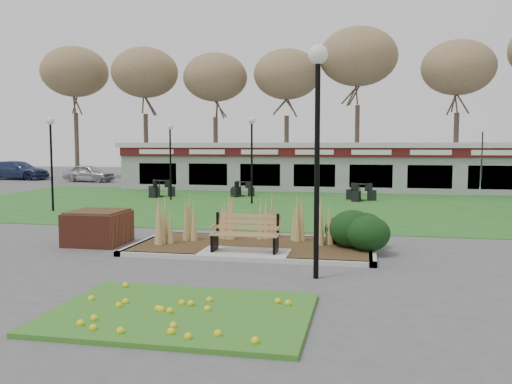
% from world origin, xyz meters
% --- Properties ---
extents(ground, '(100.00, 100.00, 0.00)m').
position_xyz_m(ground, '(0.00, 0.00, 0.00)').
color(ground, '#515154').
rests_on(ground, ground).
extents(lawn, '(34.00, 16.00, 0.02)m').
position_xyz_m(lawn, '(0.00, 12.00, 0.01)').
color(lawn, '#21601E').
rests_on(lawn, ground).
extents(flower_bed, '(4.20, 3.00, 0.16)m').
position_xyz_m(flower_bed, '(0.00, -4.60, 0.07)').
color(flower_bed, '#2F7120').
rests_on(flower_bed, ground).
extents(planting_bed, '(6.75, 3.40, 1.27)m').
position_xyz_m(planting_bed, '(1.27, 1.35, 0.37)').
color(planting_bed, '#382516').
rests_on(planting_bed, ground).
extents(park_bench, '(1.70, 0.66, 0.93)m').
position_xyz_m(park_bench, '(0.00, 0.25, 0.59)').
color(park_bench, '#AE734E').
rests_on(park_bench, ground).
extents(brick_planter, '(1.50, 1.50, 0.95)m').
position_xyz_m(brick_planter, '(-4.40, 1.00, 0.48)').
color(brick_planter, brown).
rests_on(brick_planter, ground).
extents(food_pavilion, '(24.60, 3.40, 2.90)m').
position_xyz_m(food_pavilion, '(0.00, 19.96, 1.48)').
color(food_pavilion, gray).
rests_on(food_pavilion, ground).
extents(tree_backdrop, '(47.24, 5.24, 10.36)m').
position_xyz_m(tree_backdrop, '(0.00, 28.00, 8.36)').
color(tree_backdrop, '#47382B').
rests_on(tree_backdrop, ground).
extents(lamp_post_near_left, '(0.40, 0.40, 4.78)m').
position_xyz_m(lamp_post_near_left, '(1.93, -1.68, 3.49)').
color(lamp_post_near_left, black).
rests_on(lamp_post_near_left, ground).
extents(lamp_post_mid_left, '(0.32, 0.32, 3.92)m').
position_xyz_m(lamp_post_mid_left, '(-9.89, 7.55, 2.85)').
color(lamp_post_mid_left, black).
rests_on(lamp_post_mid_left, ground).
extents(lamp_post_mid_right, '(0.34, 0.34, 4.08)m').
position_xyz_m(lamp_post_mid_right, '(-2.32, 11.97, 2.97)').
color(lamp_post_mid_right, black).
rests_on(lamp_post_mid_right, ground).
extents(lamp_post_far_left, '(0.32, 0.32, 3.82)m').
position_xyz_m(lamp_post_far_left, '(-6.63, 12.79, 2.78)').
color(lamp_post_far_left, black).
rests_on(lamp_post_far_left, ground).
extents(bistro_set_a, '(1.37, 1.43, 0.77)m').
position_xyz_m(bistro_set_a, '(-3.65, 15.42, 0.28)').
color(bistro_set_a, black).
rests_on(bistro_set_a, ground).
extents(bistro_set_b, '(1.60, 1.49, 0.86)m').
position_xyz_m(bistro_set_b, '(-7.85, 14.36, 0.31)').
color(bistro_set_b, black).
rests_on(bistro_set_b, ground).
extents(bistro_set_d, '(1.50, 1.51, 0.83)m').
position_xyz_m(bistro_set_d, '(2.64, 14.40, 0.30)').
color(bistro_set_d, black).
rests_on(bistro_set_d, ground).
extents(patio_umbrella, '(2.36, 2.38, 2.26)m').
position_xyz_m(patio_umbrella, '(8.00, 13.00, 1.43)').
color(patio_umbrella, black).
rests_on(patio_umbrella, ground).
extents(car_silver, '(4.01, 2.00, 1.31)m').
position_xyz_m(car_silver, '(-17.41, 24.39, 0.66)').
color(car_silver, '#B7B6BB').
rests_on(car_silver, ground).
extents(car_black, '(5.20, 2.66, 1.63)m').
position_xyz_m(car_black, '(-11.80, 27.00, 0.82)').
color(car_black, black).
rests_on(car_black, ground).
extents(car_blue, '(5.21, 2.42, 1.47)m').
position_xyz_m(car_blue, '(-24.25, 25.73, 0.74)').
color(car_blue, navy).
rests_on(car_blue, ground).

